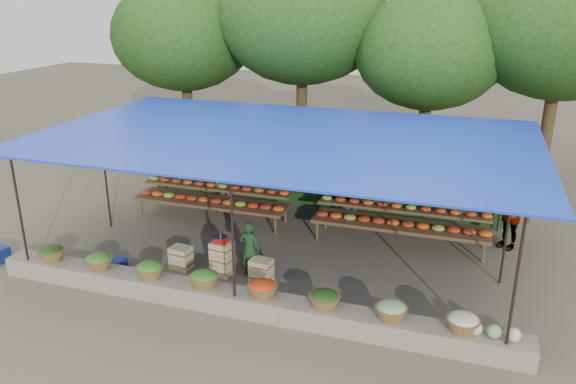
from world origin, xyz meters
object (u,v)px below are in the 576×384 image
(crate_counter, at_px, (221,262))
(vendor_seated, at_px, (249,249))
(weighing_scale, at_px, (221,239))
(blue_crate_back, at_px, (113,265))

(crate_counter, bearing_deg, vendor_seated, 16.10)
(crate_counter, relative_size, weighing_scale, 7.73)
(crate_counter, bearing_deg, weighing_scale, 0.00)
(crate_counter, relative_size, vendor_seated, 1.91)
(weighing_scale, relative_size, vendor_seated, 0.25)
(weighing_scale, height_order, vendor_seated, vendor_seated)
(weighing_scale, xyz_separation_m, blue_crate_back, (-2.34, -0.61, -0.69))
(crate_counter, relative_size, blue_crate_back, 4.59)
(crate_counter, distance_m, blue_crate_back, 2.40)
(vendor_seated, distance_m, blue_crate_back, 3.06)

